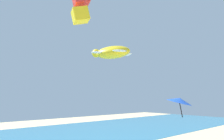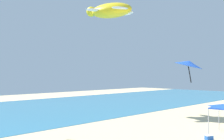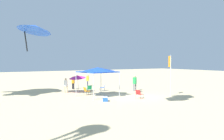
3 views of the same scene
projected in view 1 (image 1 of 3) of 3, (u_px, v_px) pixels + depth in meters
The scene contains 4 objects.
ocean_strip at pixel (59, 135), 38.89m from camera, with size 120.00×28.89×0.02m, color teal.
kite_delta_blue at pixel (179, 100), 26.09m from camera, with size 4.18×4.20×2.84m.
kite_turtle_yellow at pixel (112, 52), 35.21m from camera, with size 7.17×7.42×3.14m.
kite_box_red at pixel (81, 7), 20.04m from camera, with size 2.09×1.96×3.27m.
Camera 1 is at (-19.39, -5.74, 6.98)m, focal length 33.77 mm.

